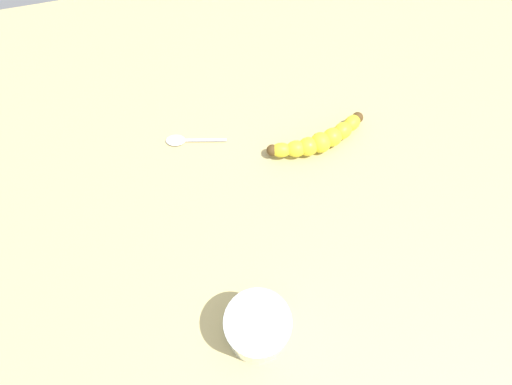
# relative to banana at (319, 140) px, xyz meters

# --- Properties ---
(wooden_tabletop) EXTENTS (1.20, 1.20, 0.03)m
(wooden_tabletop) POSITION_rel_banana_xyz_m (0.05, 0.13, -0.03)
(wooden_tabletop) COLOR tan
(wooden_tabletop) RESTS_ON ground
(banana) EXTENTS (0.19, 0.07, 0.04)m
(banana) POSITION_rel_banana_xyz_m (0.00, 0.00, 0.00)
(banana) COLOR yellow
(banana) RESTS_ON wooden_tabletop
(smoothie_glass) EXTENTS (0.09, 0.09, 0.10)m
(smoothie_glass) POSITION_rel_banana_xyz_m (0.18, 0.30, 0.03)
(smoothie_glass) COLOR silver
(smoothie_glass) RESTS_ON wooden_tabletop
(teaspoon) EXTENTS (0.11, 0.04, 0.01)m
(teaspoon) POSITION_rel_banana_xyz_m (0.25, -0.06, -0.01)
(teaspoon) COLOR silver
(teaspoon) RESTS_ON wooden_tabletop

